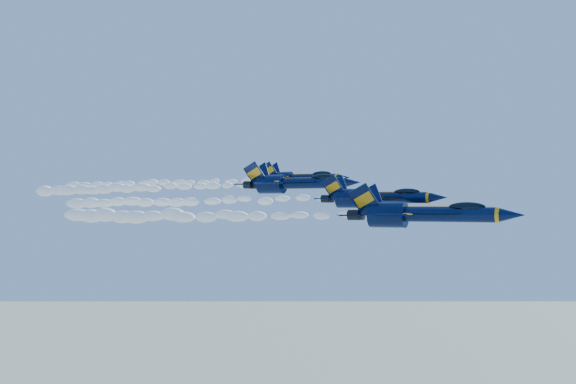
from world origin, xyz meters
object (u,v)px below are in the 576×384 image
at_px(jet_lead, 421,214).
at_px(jet_second, 375,197).
at_px(jet_third, 294,183).
at_px(jet_fourth, 299,178).

xyz_separation_m(jet_lead, jet_second, (-7.46, 6.28, 1.87)).
xyz_separation_m(jet_third, jet_fourth, (-3.84, 9.64, 1.15)).
relative_size(jet_lead, jet_second, 1.20).
relative_size(jet_lead, jet_fourth, 1.21).
xyz_separation_m(jet_second, jet_third, (-15.54, 9.10, 2.27)).
relative_size(jet_second, jet_third, 0.85).
bearing_deg(jet_second, jet_third, 149.65).
bearing_deg(jet_fourth, jet_second, -44.04).
distance_m(jet_lead, jet_fourth, 37.06).
bearing_deg(jet_lead, jet_fourth, 137.01).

